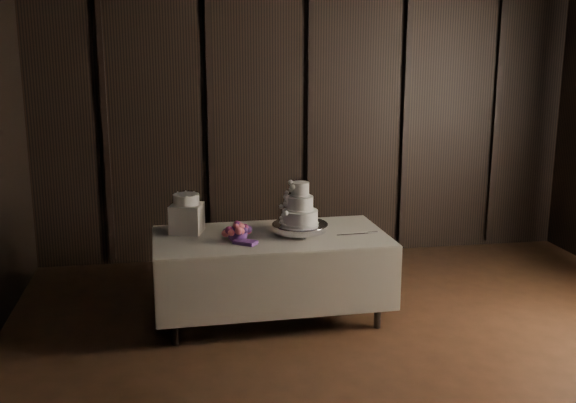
{
  "coord_description": "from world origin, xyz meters",
  "views": [
    {
      "loc": [
        -1.52,
        -3.81,
        2.33
      ],
      "look_at": [
        -0.56,
        1.69,
        1.05
      ],
      "focal_mm": 42.0,
      "sensor_mm": 36.0,
      "label": 1
    }
  ],
  "objects_px": {
    "cake_stand": "(300,229)",
    "display_table": "(271,273)",
    "wedding_cake": "(297,208)",
    "small_cake": "(186,199)",
    "box_pedestal": "(187,218)",
    "bouquet": "(238,233)"
  },
  "relations": [
    {
      "from": "wedding_cake",
      "to": "bouquet",
      "type": "xyz_separation_m",
      "value": [
        -0.52,
        -0.09,
        -0.17
      ]
    },
    {
      "from": "wedding_cake",
      "to": "small_cake",
      "type": "relative_size",
      "value": 1.64
    },
    {
      "from": "cake_stand",
      "to": "bouquet",
      "type": "distance_m",
      "value": 0.56
    },
    {
      "from": "display_table",
      "to": "cake_stand",
      "type": "distance_m",
      "value": 0.46
    },
    {
      "from": "display_table",
      "to": "box_pedestal",
      "type": "relative_size",
      "value": 7.75
    },
    {
      "from": "wedding_cake",
      "to": "display_table",
      "type": "bearing_deg",
      "value": 164.64
    },
    {
      "from": "cake_stand",
      "to": "display_table",
      "type": "bearing_deg",
      "value": 178.11
    },
    {
      "from": "small_cake",
      "to": "wedding_cake",
      "type": "bearing_deg",
      "value": -14.36
    },
    {
      "from": "bouquet",
      "to": "box_pedestal",
      "type": "xyz_separation_m",
      "value": [
        -0.41,
        0.32,
        0.06
      ]
    },
    {
      "from": "cake_stand",
      "to": "box_pedestal",
      "type": "bearing_deg",
      "value": 166.9
    },
    {
      "from": "cake_stand",
      "to": "bouquet",
      "type": "relative_size",
      "value": 1.22
    },
    {
      "from": "bouquet",
      "to": "box_pedestal",
      "type": "bearing_deg",
      "value": 141.57
    },
    {
      "from": "cake_stand",
      "to": "wedding_cake",
      "type": "xyz_separation_m",
      "value": [
        -0.03,
        -0.02,
        0.19
      ]
    },
    {
      "from": "cake_stand",
      "to": "bouquet",
      "type": "height_order",
      "value": "bouquet"
    },
    {
      "from": "cake_stand",
      "to": "small_cake",
      "type": "relative_size",
      "value": 2.16
    },
    {
      "from": "display_table",
      "to": "box_pedestal",
      "type": "height_order",
      "value": "box_pedestal"
    },
    {
      "from": "display_table",
      "to": "wedding_cake",
      "type": "xyz_separation_m",
      "value": [
        0.23,
        -0.02,
        0.58
      ]
    },
    {
      "from": "cake_stand",
      "to": "wedding_cake",
      "type": "distance_m",
      "value": 0.19
    },
    {
      "from": "display_table",
      "to": "small_cake",
      "type": "bearing_deg",
      "value": 161.61
    },
    {
      "from": "display_table",
      "to": "bouquet",
      "type": "height_order",
      "value": "bouquet"
    },
    {
      "from": "display_table",
      "to": "wedding_cake",
      "type": "height_order",
      "value": "wedding_cake"
    },
    {
      "from": "bouquet",
      "to": "small_cake",
      "type": "distance_m",
      "value": 0.57
    }
  ]
}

